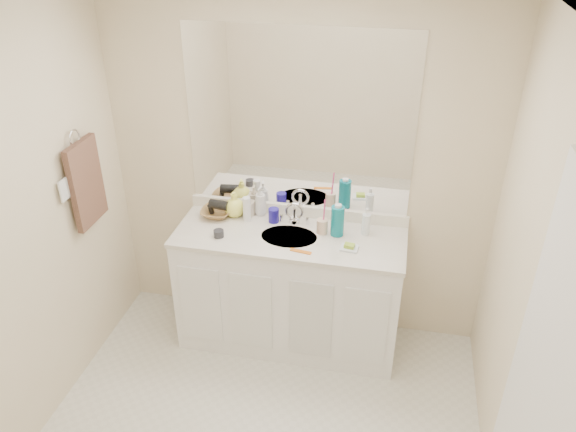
# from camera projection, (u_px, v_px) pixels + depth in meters

# --- Properties ---
(ceiling) EXTENTS (2.60, 2.60, 0.02)m
(ceiling) POSITION_uv_depth(u_px,v_px,m) (232.00, 26.00, 2.05)
(ceiling) COLOR white
(ceiling) RESTS_ON wall_back
(wall_back) EXTENTS (2.60, 0.02, 2.40)m
(wall_back) POSITION_uv_depth(u_px,v_px,m) (298.00, 173.00, 3.75)
(wall_back) COLOR beige
(wall_back) RESTS_ON floor
(wall_left) EXTENTS (0.02, 2.60, 2.40)m
(wall_left) POSITION_uv_depth(u_px,v_px,m) (2.00, 256.00, 2.89)
(wall_left) COLOR beige
(wall_left) RESTS_ON floor
(wall_right) EXTENTS (0.02, 2.60, 2.40)m
(wall_right) POSITION_uv_depth(u_px,v_px,m) (536.00, 327.00, 2.41)
(wall_right) COLOR beige
(wall_right) RESTS_ON floor
(vanity_cabinet) EXTENTS (1.50, 0.55, 0.85)m
(vanity_cabinet) POSITION_uv_depth(u_px,v_px,m) (289.00, 290.00, 3.91)
(vanity_cabinet) COLOR white
(vanity_cabinet) RESTS_ON floor
(countertop) EXTENTS (1.52, 0.57, 0.03)m
(countertop) POSITION_uv_depth(u_px,v_px,m) (290.00, 237.00, 3.69)
(countertop) COLOR silver
(countertop) RESTS_ON vanity_cabinet
(backsplash) EXTENTS (1.52, 0.03, 0.08)m
(backsplash) POSITION_uv_depth(u_px,v_px,m) (297.00, 211.00, 3.88)
(backsplash) COLOR white
(backsplash) RESTS_ON countertop
(sink_basin) EXTENTS (0.37, 0.37, 0.02)m
(sink_basin) POSITION_uv_depth(u_px,v_px,m) (289.00, 238.00, 3.67)
(sink_basin) COLOR beige
(sink_basin) RESTS_ON countertop
(faucet) EXTENTS (0.02, 0.02, 0.11)m
(faucet) POSITION_uv_depth(u_px,v_px,m) (294.00, 216.00, 3.79)
(faucet) COLOR silver
(faucet) RESTS_ON countertop
(mirror) EXTENTS (1.48, 0.01, 1.20)m
(mirror) POSITION_uv_depth(u_px,v_px,m) (298.00, 122.00, 3.57)
(mirror) COLOR white
(mirror) RESTS_ON wall_back
(blue_mug) EXTENTS (0.09, 0.09, 0.10)m
(blue_mug) POSITION_uv_depth(u_px,v_px,m) (274.00, 215.00, 3.80)
(blue_mug) COLOR #1D148D
(blue_mug) RESTS_ON countertop
(tan_cup) EXTENTS (0.08, 0.08, 0.10)m
(tan_cup) POSITION_uv_depth(u_px,v_px,m) (322.00, 226.00, 3.68)
(tan_cup) COLOR beige
(tan_cup) RESTS_ON countertop
(toothbrush) EXTENTS (0.03, 0.04, 0.21)m
(toothbrush) POSITION_uv_depth(u_px,v_px,m) (324.00, 213.00, 3.63)
(toothbrush) COLOR #EC3E86
(toothbrush) RESTS_ON tan_cup
(mouthwash_bottle) EXTENTS (0.09, 0.09, 0.20)m
(mouthwash_bottle) POSITION_uv_depth(u_px,v_px,m) (337.00, 221.00, 3.63)
(mouthwash_bottle) COLOR #0A7180
(mouthwash_bottle) RESTS_ON countertop
(clear_pump_bottle) EXTENTS (0.07, 0.07, 0.14)m
(clear_pump_bottle) POSITION_uv_depth(u_px,v_px,m) (366.00, 224.00, 3.66)
(clear_pump_bottle) COLOR white
(clear_pump_bottle) RESTS_ON countertop
(soap_dish) EXTENTS (0.12, 0.10, 0.01)m
(soap_dish) POSITION_uv_depth(u_px,v_px,m) (349.00, 248.00, 3.53)
(soap_dish) COLOR silver
(soap_dish) RESTS_ON countertop
(green_soap) EXTENTS (0.07, 0.05, 0.02)m
(green_soap) POSITION_uv_depth(u_px,v_px,m) (349.00, 246.00, 3.52)
(green_soap) COLOR #93B82C
(green_soap) RESTS_ON soap_dish
(orange_comb) EXTENTS (0.14, 0.05, 0.01)m
(orange_comb) POSITION_uv_depth(u_px,v_px,m) (301.00, 251.00, 3.50)
(orange_comb) COLOR orange
(orange_comb) RESTS_ON countertop
(dark_jar) EXTENTS (0.09, 0.09, 0.05)m
(dark_jar) POSITION_uv_depth(u_px,v_px,m) (219.00, 233.00, 3.65)
(dark_jar) COLOR #27282C
(dark_jar) RESTS_ON countertop
(extra_white_bottle) EXTENTS (0.07, 0.07, 0.17)m
(extra_white_bottle) POSITION_uv_depth(u_px,v_px,m) (247.00, 209.00, 3.80)
(extra_white_bottle) COLOR white
(extra_white_bottle) RESTS_ON countertop
(soap_bottle_white) EXTENTS (0.09, 0.09, 0.21)m
(soap_bottle_white) POSITION_uv_depth(u_px,v_px,m) (260.00, 201.00, 3.87)
(soap_bottle_white) COLOR silver
(soap_bottle_white) RESTS_ON countertop
(soap_bottle_cream) EXTENTS (0.08, 0.08, 0.16)m
(soap_bottle_cream) POSITION_uv_depth(u_px,v_px,m) (249.00, 205.00, 3.87)
(soap_bottle_cream) COLOR beige
(soap_bottle_cream) RESTS_ON countertop
(soap_bottle_yellow) EXTENTS (0.18, 0.18, 0.18)m
(soap_bottle_yellow) POSITION_uv_depth(u_px,v_px,m) (234.00, 204.00, 3.86)
(soap_bottle_yellow) COLOR #FCFE62
(soap_bottle_yellow) RESTS_ON countertop
(wicker_basket) EXTENTS (0.21, 0.21, 0.05)m
(wicker_basket) POSITION_uv_depth(u_px,v_px,m) (217.00, 213.00, 3.88)
(wicker_basket) COLOR olive
(wicker_basket) RESTS_ON countertop
(hair_dryer) EXTENTS (0.14, 0.08, 0.07)m
(hair_dryer) POSITION_uv_depth(u_px,v_px,m) (219.00, 205.00, 3.85)
(hair_dryer) COLOR black
(hair_dryer) RESTS_ON wicker_basket
(towel_ring) EXTENTS (0.01, 0.11, 0.11)m
(towel_ring) POSITION_uv_depth(u_px,v_px,m) (74.00, 138.00, 3.36)
(towel_ring) COLOR silver
(towel_ring) RESTS_ON wall_left
(hand_towel) EXTENTS (0.04, 0.32, 0.55)m
(hand_towel) POSITION_uv_depth(u_px,v_px,m) (86.00, 183.00, 3.51)
(hand_towel) COLOR #412B22
(hand_towel) RESTS_ON towel_ring
(switch_plate) EXTENTS (0.01, 0.08, 0.13)m
(switch_plate) POSITION_uv_depth(u_px,v_px,m) (64.00, 190.00, 3.32)
(switch_plate) COLOR white
(switch_plate) RESTS_ON wall_left
(door) EXTENTS (0.02, 0.82, 2.00)m
(door) POSITION_uv_depth(u_px,v_px,m) (534.00, 413.00, 2.26)
(door) COLOR white
(door) RESTS_ON floor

